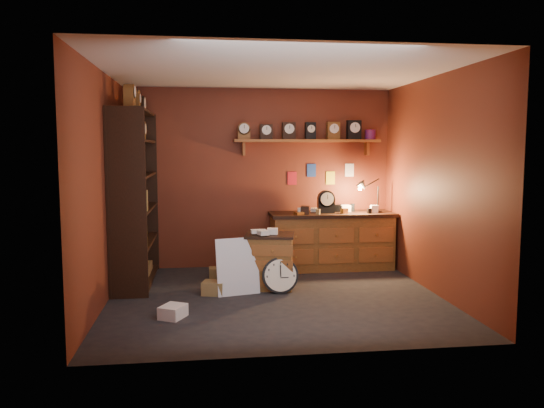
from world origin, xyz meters
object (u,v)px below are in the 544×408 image
(low_cabinet, at_px, (270,258))
(shelving_unit, at_px, (132,190))
(workbench, at_px, (332,237))
(big_round_clock, at_px, (280,275))

(low_cabinet, bearing_deg, shelving_unit, 175.60)
(workbench, xyz_separation_m, big_round_clock, (-0.96, -1.26, -0.25))
(low_cabinet, distance_m, big_round_clock, 0.33)
(workbench, bearing_deg, big_round_clock, -127.53)
(shelving_unit, xyz_separation_m, big_round_clock, (1.88, -0.76, -1.03))
(shelving_unit, relative_size, big_round_clock, 5.65)
(shelving_unit, distance_m, workbench, 2.99)
(big_round_clock, bearing_deg, low_cabinet, 109.73)
(workbench, relative_size, big_round_clock, 4.07)
(big_round_clock, bearing_deg, workbench, 52.47)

